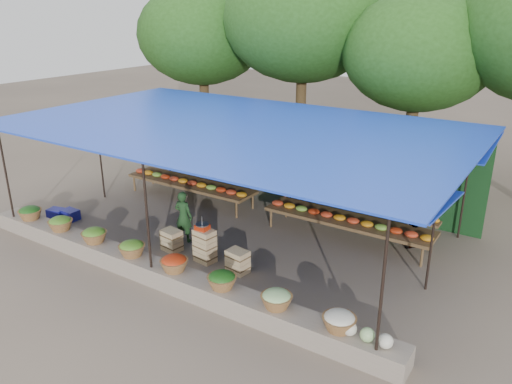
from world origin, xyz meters
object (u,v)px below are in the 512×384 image
Objects in this scene: weighing_scale at (202,226)px; blue_crate_back at (57,213)px; vendor_seated at (184,217)px; crate_counter at (204,248)px; blue_crate_front at (70,215)px.

weighing_scale reaches higher than blue_crate_back.
crate_counter is at bearing 145.15° from vendor_seated.
crate_counter is 0.53m from weighing_scale.
blue_crate_front is at bearing -178.24° from crate_counter.
vendor_seated reaches higher than blue_crate_back.
blue_crate_back is (-3.84, -0.84, -0.51)m from vendor_seated.
crate_counter is 5.38× the size of blue_crate_back.
blue_crate_back is at bearing -159.06° from blue_crate_front.
vendor_seated reaches higher than crate_counter.
vendor_seated is 2.80× the size of blue_crate_front.
weighing_scale is at bearing 144.67° from vendor_seated.
weighing_scale is (-0.02, 0.00, 0.53)m from crate_counter.
weighing_scale is 1.19m from vendor_seated.
crate_counter reaches higher than blue_crate_back.
blue_crate_back is (-4.88, -0.28, -0.71)m from weighing_scale.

